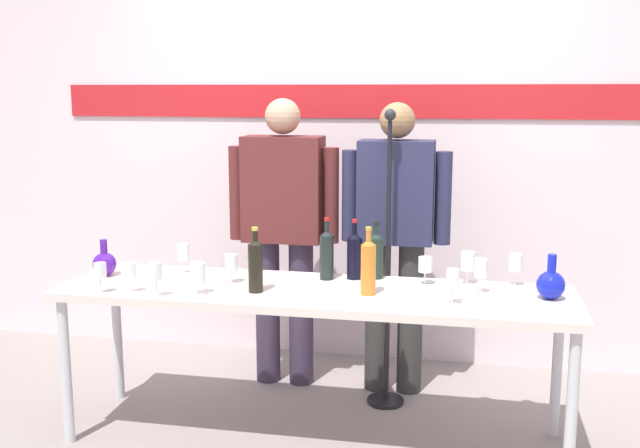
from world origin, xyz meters
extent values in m
plane|color=gray|center=(0.00, 0.00, 0.00)|extent=(10.00, 10.00, 0.00)
cube|color=silver|center=(0.00, 1.23, 1.50)|extent=(5.32, 0.10, 3.00)
cube|color=red|center=(0.00, 1.18, 1.61)|extent=(3.72, 0.01, 0.20)
cube|color=silver|center=(0.00, 0.00, 0.74)|extent=(2.43, 0.63, 0.04)
cylinder|color=silver|center=(-1.15, -0.27, 0.36)|extent=(0.05, 0.05, 0.72)
cylinder|color=silver|center=(1.15, -0.27, 0.36)|extent=(0.05, 0.05, 0.72)
cylinder|color=silver|center=(-1.15, 0.27, 0.36)|extent=(0.05, 0.05, 0.72)
cylinder|color=silver|center=(1.15, 0.27, 0.36)|extent=(0.05, 0.05, 0.72)
sphere|color=#4B178C|center=(-1.09, 0.04, 0.82)|extent=(0.12, 0.12, 0.12)
cylinder|color=#4B178C|center=(-1.09, 0.04, 0.90)|extent=(0.04, 0.04, 0.08)
sphere|color=#141EB9|center=(1.08, 0.04, 0.82)|extent=(0.13, 0.13, 0.13)
cylinder|color=#141EB9|center=(1.08, 0.04, 0.92)|extent=(0.04, 0.04, 0.09)
cylinder|color=#372C41|center=(-0.42, 0.68, 0.42)|extent=(0.14, 0.14, 0.84)
cylinder|color=#372C41|center=(-0.22, 0.68, 0.42)|extent=(0.14, 0.14, 0.84)
cube|color=#582323|center=(-0.32, 0.68, 1.14)|extent=(0.44, 0.22, 0.59)
cylinder|color=#582323|center=(-0.59, 0.68, 1.11)|extent=(0.09, 0.09, 0.53)
cylinder|color=#582323|center=(-0.04, 0.68, 1.11)|extent=(0.09, 0.09, 0.53)
sphere|color=tan|center=(-0.32, 0.68, 1.54)|extent=(0.20, 0.20, 0.20)
cylinder|color=#31302E|center=(0.22, 0.68, 0.43)|extent=(0.14, 0.14, 0.86)
cylinder|color=#31302E|center=(0.41, 0.68, 0.43)|extent=(0.14, 0.14, 0.86)
cube|color=#272948|center=(0.32, 0.68, 1.14)|extent=(0.41, 0.22, 0.56)
cylinder|color=#272948|center=(0.06, 0.68, 1.11)|extent=(0.09, 0.09, 0.50)
cylinder|color=#272948|center=(0.57, 0.68, 1.11)|extent=(0.09, 0.09, 0.50)
sphere|color=#956C47|center=(0.32, 0.68, 1.52)|extent=(0.19, 0.19, 0.19)
cylinder|color=black|center=(0.16, 0.23, 0.86)|extent=(0.08, 0.08, 0.20)
cone|color=black|center=(0.16, 0.23, 0.97)|extent=(0.08, 0.08, 0.03)
cylinder|color=black|center=(0.16, 0.23, 1.00)|extent=(0.02, 0.02, 0.08)
cylinder|color=red|center=(0.16, 0.23, 1.05)|extent=(0.03, 0.03, 0.02)
cylinder|color=black|center=(-0.25, -0.10, 0.87)|extent=(0.07, 0.07, 0.23)
cone|color=black|center=(-0.25, -0.10, 0.99)|extent=(0.07, 0.07, 0.03)
cylinder|color=black|center=(-0.25, -0.10, 1.01)|extent=(0.03, 0.03, 0.06)
cylinder|color=gold|center=(-0.25, -0.10, 1.05)|extent=(0.03, 0.03, 0.02)
cylinder|color=#C97125|center=(0.26, -0.04, 0.87)|extent=(0.07, 0.07, 0.23)
cone|color=#C97125|center=(0.26, -0.04, 1.00)|extent=(0.07, 0.07, 0.03)
cylinder|color=#C97125|center=(0.26, -0.04, 1.02)|extent=(0.02, 0.02, 0.07)
cylinder|color=gold|center=(0.26, -0.04, 1.06)|extent=(0.03, 0.03, 0.02)
cylinder|color=black|center=(0.02, 0.19, 0.87)|extent=(0.07, 0.07, 0.22)
cone|color=black|center=(0.02, 0.19, 0.99)|extent=(0.07, 0.07, 0.03)
cylinder|color=black|center=(0.02, 0.19, 1.01)|extent=(0.02, 0.02, 0.07)
cylinder|color=#B31A1D|center=(0.02, 0.19, 1.06)|extent=(0.03, 0.03, 0.02)
cylinder|color=black|center=(0.26, 0.26, 0.86)|extent=(0.07, 0.07, 0.20)
cone|color=black|center=(0.26, 0.26, 0.97)|extent=(0.07, 0.07, 0.03)
cylinder|color=black|center=(0.26, 0.26, 0.99)|extent=(0.03, 0.03, 0.07)
cylinder|color=black|center=(0.26, 0.26, 1.03)|extent=(0.03, 0.03, 0.02)
cylinder|color=white|center=(-0.95, -0.26, 0.76)|extent=(0.06, 0.06, 0.00)
cylinder|color=white|center=(-0.95, -0.26, 0.80)|extent=(0.01, 0.01, 0.07)
cylinder|color=white|center=(-0.95, -0.26, 0.87)|extent=(0.06, 0.06, 0.07)
cylinder|color=white|center=(-0.67, -0.27, 0.76)|extent=(0.06, 0.06, 0.00)
cylinder|color=white|center=(-0.67, -0.27, 0.80)|extent=(0.01, 0.01, 0.08)
cylinder|color=white|center=(-0.67, -0.27, 0.87)|extent=(0.06, 0.06, 0.08)
cylinder|color=white|center=(-0.72, 0.17, 0.76)|extent=(0.06, 0.06, 0.00)
cylinder|color=white|center=(-0.72, 0.17, 0.79)|extent=(0.01, 0.01, 0.07)
cylinder|color=white|center=(-0.72, 0.17, 0.87)|extent=(0.06, 0.06, 0.08)
cylinder|color=white|center=(-0.50, -0.19, 0.76)|extent=(0.06, 0.06, 0.00)
cylinder|color=white|center=(-0.50, -0.19, 0.79)|extent=(0.01, 0.01, 0.06)
cylinder|color=white|center=(-0.50, -0.19, 0.86)|extent=(0.07, 0.07, 0.08)
cylinder|color=white|center=(-0.82, -0.22, 0.76)|extent=(0.06, 0.06, 0.00)
cylinder|color=white|center=(-0.82, -0.22, 0.79)|extent=(0.01, 0.01, 0.07)
cylinder|color=white|center=(-0.82, -0.22, 0.86)|extent=(0.06, 0.06, 0.07)
cylinder|color=white|center=(-0.42, 0.03, 0.76)|extent=(0.06, 0.06, 0.00)
cylinder|color=white|center=(-0.42, 0.03, 0.79)|extent=(0.01, 0.01, 0.06)
cylinder|color=white|center=(-0.42, 0.03, 0.86)|extent=(0.06, 0.06, 0.08)
cylinder|color=white|center=(0.71, 0.24, 0.76)|extent=(0.06, 0.06, 0.00)
cylinder|color=white|center=(0.71, 0.24, 0.79)|extent=(0.01, 0.01, 0.07)
cylinder|color=white|center=(0.71, 0.24, 0.87)|extent=(0.07, 0.07, 0.09)
cylinder|color=white|center=(0.51, 0.19, 0.76)|extent=(0.05, 0.05, 0.00)
cylinder|color=white|center=(0.51, 0.19, 0.79)|extent=(0.01, 0.01, 0.06)
cylinder|color=white|center=(0.51, 0.19, 0.86)|extent=(0.07, 0.07, 0.07)
cylinder|color=white|center=(0.65, -0.13, 0.76)|extent=(0.05, 0.05, 0.00)
cylinder|color=white|center=(0.65, -0.13, 0.79)|extent=(0.01, 0.01, 0.07)
cylinder|color=white|center=(0.65, -0.13, 0.87)|extent=(0.06, 0.06, 0.09)
cylinder|color=white|center=(0.93, 0.24, 0.76)|extent=(0.06, 0.06, 0.00)
cylinder|color=white|center=(0.93, 0.24, 0.80)|extent=(0.01, 0.01, 0.07)
cylinder|color=white|center=(0.93, 0.24, 0.87)|extent=(0.07, 0.07, 0.08)
cylinder|color=white|center=(0.77, 0.08, 0.76)|extent=(0.06, 0.06, 0.00)
cylinder|color=white|center=(0.77, 0.08, 0.80)|extent=(0.01, 0.01, 0.07)
cylinder|color=white|center=(0.77, 0.08, 0.88)|extent=(0.06, 0.06, 0.09)
cylinder|color=black|center=(0.30, 0.49, 0.01)|extent=(0.20, 0.20, 0.02)
cylinder|color=black|center=(0.30, 0.49, 0.76)|extent=(0.02, 0.02, 1.53)
sphere|color=#232328|center=(0.30, 0.49, 1.56)|extent=(0.06, 0.06, 0.06)
camera|label=1|loc=(0.69, -3.31, 1.68)|focal=41.54mm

